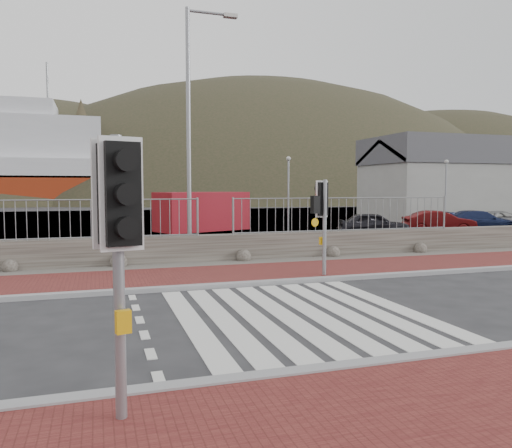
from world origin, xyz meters
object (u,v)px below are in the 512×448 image
object	(u,v)px
traffic_signal_near	(118,219)
traffic_signal_far	(324,207)
streetlight	(193,120)
car_b	(439,222)
shipping_container	(202,211)
car_d	(502,221)
car_c	(479,221)
car_a	(374,224)

from	to	relation	value
traffic_signal_near	traffic_signal_far	size ratio (longest dim) A/B	1.11
traffic_signal_near	streetlight	bearing A→B (deg)	62.29
streetlight	car_b	size ratio (longest dim) A/B	2.27
shipping_container	car_d	bearing A→B (deg)	-40.35
streetlight	car_c	world-z (taller)	streetlight
car_a	car_b	size ratio (longest dim) A/B	0.96
car_d	car_a	bearing A→B (deg)	109.24
shipping_container	car_c	size ratio (longest dim) A/B	1.27
shipping_container	traffic_signal_near	bearing A→B (deg)	-126.12
traffic_signal_near	car_d	distance (m)	28.39
traffic_signal_near	car_a	xyz separation A→B (m)	(13.14, 16.96, -1.54)
car_a	car_b	xyz separation A→B (m)	(4.17, 0.29, 0.00)
streetlight	car_a	bearing A→B (deg)	26.37
traffic_signal_far	car_b	size ratio (longest dim) A/B	0.72
car_a	car_d	size ratio (longest dim) A/B	0.89
car_c	car_a	bearing A→B (deg)	104.87
traffic_signal_far	car_c	bearing A→B (deg)	-159.09
streetlight	car_c	bearing A→B (deg)	17.26
car_b	car_a	bearing A→B (deg)	113.38
traffic_signal_near	streetlight	size ratio (longest dim) A/B	0.35
car_c	traffic_signal_near	bearing A→B (deg)	143.05
shipping_container	traffic_signal_far	bearing A→B (deg)	-112.21
traffic_signal_far	shipping_container	distance (m)	16.02
car_b	traffic_signal_near	bearing A→B (deg)	154.29
traffic_signal_far	car_a	bearing A→B (deg)	-141.65
traffic_signal_far	shipping_container	xyz separation A→B (m)	(-0.09, 16.00, -0.84)
car_b	car_d	distance (m)	4.78
traffic_signal_near	car_c	xyz separation A→B (m)	(19.99, 17.27, -1.55)
traffic_signal_far	car_a	size ratio (longest dim) A/B	0.75
streetlight	shipping_container	bearing A→B (deg)	76.30
traffic_signal_near	streetlight	distance (m)	12.39
traffic_signal_near	car_b	bearing A→B (deg)	31.32
shipping_container	car_b	xyz separation A→B (m)	(11.73, -5.86, -0.49)
traffic_signal_far	streetlight	world-z (taller)	streetlight
shipping_container	car_b	size ratio (longest dim) A/B	1.42
car_b	car_c	size ratio (longest dim) A/B	0.90
car_d	traffic_signal_near	bearing A→B (deg)	142.68
traffic_signal_far	car_c	world-z (taller)	traffic_signal_far
traffic_signal_far	shipping_container	size ratio (longest dim) A/B	0.51
traffic_signal_near	car_d	xyz separation A→B (m)	(22.06, 17.81, -1.59)
car_d	car_b	bearing A→B (deg)	110.56
shipping_container	car_c	distance (m)	15.55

